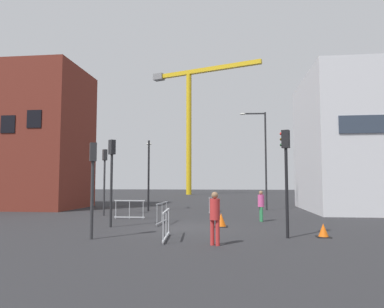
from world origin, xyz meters
TOP-DOWN VIEW (x-y plane):
  - ground at (0.00, 0.00)m, footprint 160.00×160.00m
  - brick_building at (-14.86, 10.49)m, footprint 10.06×6.73m
  - construction_crane at (-4.37, 41.81)m, footprint 18.68×7.50m
  - streetlamp_tall at (4.67, 10.80)m, footprint 2.01×0.30m
  - streetlamp_short at (-3.82, 9.05)m, footprint 0.59×1.46m
  - traffic_light_near at (4.43, -2.64)m, footprint 0.39×0.33m
  - traffic_light_crosswalk at (-3.39, -0.27)m, footprint 0.38×0.36m
  - traffic_light_far at (-2.90, -3.76)m, footprint 0.35×0.39m
  - traffic_light_median at (-5.78, 5.21)m, footprint 0.36×0.37m
  - pedestrian_walking at (3.89, 2.95)m, footprint 0.34×0.34m
  - pedestrian_waiting at (1.76, -4.53)m, footprint 0.34×0.34m
  - safety_barrier_mid_span at (-1.23, 1.27)m, footprint 0.13×2.33m
  - safety_barrier_rear at (0.90, 8.04)m, footprint 0.24×2.34m
  - safety_barrier_right_run at (-3.58, 3.42)m, footprint 1.80×0.07m
  - safety_barrier_left_run at (-0.11, -3.49)m, footprint 0.26×2.27m
  - traffic_cone_striped at (1.80, 0.44)m, footprint 0.63×0.63m
  - traffic_cone_orange at (5.84, -2.29)m, footprint 0.52×0.52m

SIDE VIEW (x-z plane):
  - ground at x=0.00m, z-range 0.00..0.00m
  - traffic_cone_orange at x=5.84m, z-range -0.02..0.51m
  - traffic_cone_striped at x=1.80m, z-range -0.02..0.62m
  - safety_barrier_right_run at x=-3.58m, z-range 0.02..1.10m
  - safety_barrier_left_run at x=-0.11m, z-range 0.02..1.10m
  - safety_barrier_mid_span at x=-1.23m, z-range 0.02..1.10m
  - safety_barrier_rear at x=0.90m, z-range 0.02..1.10m
  - pedestrian_walking at x=3.89m, z-range 0.13..1.78m
  - pedestrian_waiting at x=1.76m, z-range 0.15..1.95m
  - traffic_light_far at x=-2.90m, z-range 0.64..4.26m
  - traffic_light_near at x=4.43m, z-range 0.70..4.85m
  - traffic_light_crosswalk at x=-3.39m, z-range 0.70..4.85m
  - traffic_light_median at x=-5.78m, z-range 0.71..4.92m
  - streetlamp_short at x=-3.82m, z-range 0.56..5.75m
  - streetlamp_tall at x=4.67m, z-range 0.69..8.18m
  - brick_building at x=-14.86m, z-range 0.00..11.39m
  - construction_crane at x=-4.37m, z-range 3.88..25.17m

